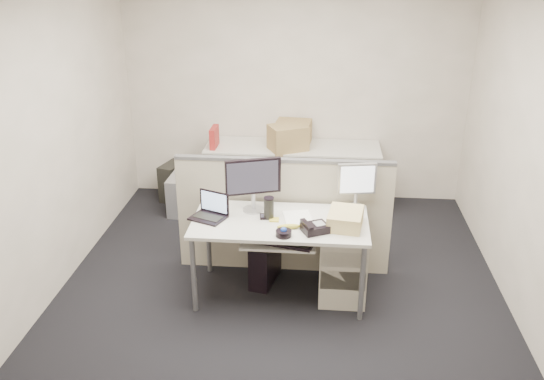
# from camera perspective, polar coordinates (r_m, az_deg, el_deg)

# --- Properties ---
(floor) EXTENTS (4.00, 4.50, 0.01)m
(floor) POSITION_cam_1_polar(r_m,az_deg,el_deg) (5.28, 0.76, -10.20)
(floor) COLOR black
(floor) RESTS_ON ground
(wall_back) EXTENTS (4.00, 0.02, 2.70)m
(wall_back) POSITION_cam_1_polar(r_m,az_deg,el_deg) (6.83, 2.29, 10.07)
(wall_back) COLOR beige
(wall_back) RESTS_ON ground
(wall_front) EXTENTS (4.00, 0.02, 2.70)m
(wall_front) POSITION_cam_1_polar(r_m,az_deg,el_deg) (2.67, -2.87, -12.49)
(wall_front) COLOR beige
(wall_front) RESTS_ON ground
(wall_left) EXTENTS (0.02, 4.50, 2.70)m
(wall_left) POSITION_cam_1_polar(r_m,az_deg,el_deg) (5.21, -21.72, 4.17)
(wall_left) COLOR beige
(wall_left) RESTS_ON ground
(wall_right) EXTENTS (0.02, 4.50, 2.70)m
(wall_right) POSITION_cam_1_polar(r_m,az_deg,el_deg) (4.96, 24.61, 2.76)
(wall_right) COLOR beige
(wall_right) RESTS_ON ground
(desk) EXTENTS (1.50, 0.75, 0.73)m
(desk) POSITION_cam_1_polar(r_m,az_deg,el_deg) (4.95, 0.80, -3.72)
(desk) COLOR silver
(desk) RESTS_ON floor
(keyboard_tray) EXTENTS (0.62, 0.32, 0.02)m
(keyboard_tray) POSITION_cam_1_polar(r_m,az_deg,el_deg) (4.81, 0.64, -5.16)
(keyboard_tray) COLOR silver
(keyboard_tray) RESTS_ON desk
(drawer_pedestal) EXTENTS (0.40, 0.55, 0.65)m
(drawer_pedestal) POSITION_cam_1_polar(r_m,az_deg,el_deg) (5.15, 6.99, -7.06)
(drawer_pedestal) COLOR #BDB8A4
(drawer_pedestal) RESTS_ON floor
(cubicle_partition) EXTENTS (2.00, 0.06, 1.10)m
(cubicle_partition) POSITION_cam_1_polar(r_m,az_deg,el_deg) (5.39, 1.16, -2.66)
(cubicle_partition) COLOR #A79F87
(cubicle_partition) RESTS_ON floor
(back_counter) EXTENTS (2.00, 0.60, 0.72)m
(back_counter) POSITION_cam_1_polar(r_m,az_deg,el_deg) (6.83, 2.02, 1.34)
(back_counter) COLOR #BDB8A4
(back_counter) RESTS_ON floor
(monitor_main) EXTENTS (0.52, 0.33, 0.49)m
(monitor_main) POSITION_cam_1_polar(r_m,az_deg,el_deg) (5.00, -1.88, 0.48)
(monitor_main) COLOR black
(monitor_main) RESTS_ON desk
(monitor_small) EXTENTS (0.36, 0.23, 0.41)m
(monitor_small) POSITION_cam_1_polar(r_m,az_deg,el_deg) (5.12, 8.37, 0.37)
(monitor_small) COLOR #B7B7BC
(monitor_small) RESTS_ON desk
(laptop) EXTENTS (0.35, 0.31, 0.22)m
(laptop) POSITION_cam_1_polar(r_m,az_deg,el_deg) (4.93, -6.41, -1.71)
(laptop) COLOR black
(laptop) RESTS_ON desk
(trackball) EXTENTS (0.16, 0.16, 0.05)m
(trackball) POSITION_cam_1_polar(r_m,az_deg,el_deg) (4.65, 1.16, -4.31)
(trackball) COLOR black
(trackball) RESTS_ON desk
(desk_phone) EXTENTS (0.26, 0.24, 0.06)m
(desk_phone) POSITION_cam_1_polar(r_m,az_deg,el_deg) (4.73, 4.28, -3.79)
(desk_phone) COLOR black
(desk_phone) RESTS_ON desk
(paper_stack) EXTENTS (0.29, 0.34, 0.01)m
(paper_stack) POSITION_cam_1_polar(r_m,az_deg,el_deg) (4.95, 2.59, -2.80)
(paper_stack) COLOR white
(paper_stack) RESTS_ON desk
(sticky_pad) EXTENTS (0.08, 0.08, 0.01)m
(sticky_pad) POSITION_cam_1_polar(r_m,az_deg,el_deg) (4.92, 0.23, -2.95)
(sticky_pad) COLOR gold
(sticky_pad) RESTS_ON desk
(travel_mug) EXTENTS (0.11, 0.11, 0.18)m
(travel_mug) POSITION_cam_1_polar(r_m,az_deg,el_deg) (4.92, -0.31, -1.85)
(travel_mug) COLOR black
(travel_mug) RESTS_ON desk
(banana) EXTENTS (0.20, 0.09, 0.04)m
(banana) POSITION_cam_1_polar(r_m,az_deg,el_deg) (4.77, 1.66, -3.64)
(banana) COLOR gold
(banana) RESTS_ON desk
(cellphone) EXTENTS (0.07, 0.12, 0.01)m
(cellphone) POSITION_cam_1_polar(r_m,az_deg,el_deg) (4.97, -0.87, -2.64)
(cellphone) COLOR black
(cellphone) RESTS_ON desk
(manila_folders) EXTENTS (0.32, 0.39, 0.13)m
(manila_folders) POSITION_cam_1_polar(r_m,az_deg,el_deg) (4.84, 7.29, -2.84)
(manila_folders) COLOR tan
(manila_folders) RESTS_ON desk
(keyboard) EXTENTS (0.51, 0.29, 0.03)m
(keyboard) POSITION_cam_1_polar(r_m,az_deg,el_deg) (4.76, 1.20, -5.16)
(keyboard) COLOR black
(keyboard) RESTS_ON keyboard_tray
(pc_tower_desk) EXTENTS (0.27, 0.47, 0.42)m
(pc_tower_desk) POSITION_cam_1_polar(r_m,az_deg,el_deg) (5.35, -0.67, -7.04)
(pc_tower_desk) COLOR black
(pc_tower_desk) RESTS_ON floor
(pc_tower_spare_dark) EXTENTS (0.33, 0.52, 0.45)m
(pc_tower_spare_dark) POSITION_cam_1_polar(r_m,az_deg,el_deg) (7.18, -9.57, 1.01)
(pc_tower_spare_dark) COLOR black
(pc_tower_spare_dark) RESTS_ON floor
(pc_tower_spare_silver) EXTENTS (0.21, 0.48, 0.44)m
(pc_tower_spare_silver) POSITION_cam_1_polar(r_m,az_deg,el_deg) (6.79, -9.15, -0.33)
(pc_tower_spare_silver) COLOR #B7B7BC
(pc_tower_spare_silver) RESTS_ON floor
(cardboard_box_left) EXTENTS (0.50, 0.45, 0.30)m
(cardboard_box_left) POSITION_cam_1_polar(r_m,az_deg,el_deg) (6.54, 1.59, 5.12)
(cardboard_box_left) COLOR #967449
(cardboard_box_left) RESTS_ON back_counter
(cardboard_box_right) EXTENTS (0.43, 0.35, 0.29)m
(cardboard_box_right) POSITION_cam_1_polar(r_m,az_deg,el_deg) (6.77, 2.14, 5.68)
(cardboard_box_right) COLOR #967449
(cardboard_box_right) RESTS_ON back_counter
(red_binder) EXTENTS (0.07, 0.27, 0.25)m
(red_binder) POSITION_cam_1_polar(r_m,az_deg,el_deg) (6.67, -5.74, 5.16)
(red_binder) COLOR maroon
(red_binder) RESTS_ON back_counter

